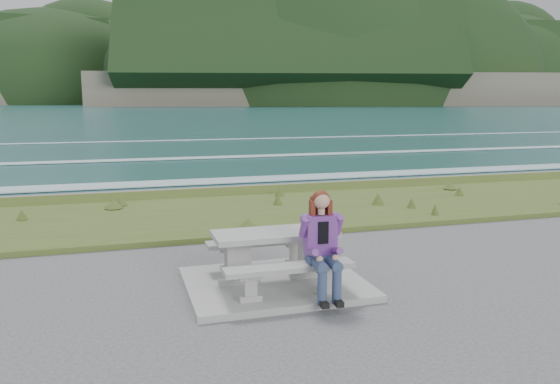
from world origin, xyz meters
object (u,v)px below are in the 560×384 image
(bench_landward, at_px, (289,272))
(seated_woman, at_px, (324,259))
(picnic_table, at_px, (275,242))
(bench_seaward, at_px, (263,246))

(bench_landward, height_order, seated_woman, seated_woman)
(picnic_table, relative_size, bench_landward, 1.00)
(picnic_table, height_order, bench_seaward, picnic_table)
(picnic_table, xyz_separation_m, bench_seaward, (0.00, 0.70, -0.23))
(bench_landward, height_order, bench_seaward, same)
(bench_seaward, xyz_separation_m, seated_woman, (0.44, -1.54, 0.18))
(seated_woman, bearing_deg, bench_seaward, 109.44)
(bench_seaward, height_order, seated_woman, seated_woman)
(bench_landward, xyz_separation_m, bench_seaward, (0.00, 1.40, 0.00))
(picnic_table, height_order, seated_woman, seated_woman)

